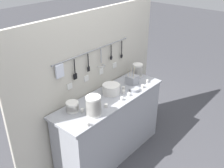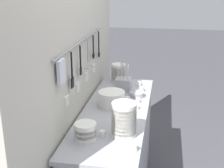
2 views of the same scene
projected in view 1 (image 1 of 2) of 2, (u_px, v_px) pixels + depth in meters
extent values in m
plane|color=#424247|center=(110.00, 152.00, 3.59)|extent=(20.00, 20.00, 0.00)
cube|color=#9EA0A8|center=(110.00, 98.00, 3.18)|extent=(1.58, 0.50, 0.03)
cube|color=#9EA0A8|center=(110.00, 127.00, 3.39)|extent=(1.52, 0.48, 0.86)
cube|color=beige|center=(93.00, 85.00, 3.32)|extent=(2.38, 0.04, 1.89)
cylinder|color=#93969E|center=(94.00, 50.00, 3.08)|extent=(1.22, 0.01, 0.01)
sphere|color=#93969E|center=(52.00, 66.00, 2.67)|extent=(0.02, 0.02, 0.02)
sphere|color=#93969E|center=(125.00, 38.00, 3.49)|extent=(0.02, 0.02, 0.02)
cube|color=silver|center=(60.00, 71.00, 2.75)|extent=(0.10, 0.02, 0.15)
cylinder|color=#93969E|center=(58.00, 64.00, 2.72)|extent=(0.00, 0.01, 0.02)
cylinder|color=black|center=(75.00, 67.00, 2.90)|extent=(0.01, 0.01, 0.18)
cube|color=black|center=(75.00, 76.00, 2.96)|extent=(0.05, 0.01, 0.07)
cylinder|color=#93969E|center=(73.00, 58.00, 2.86)|extent=(0.01, 0.01, 0.02)
cylinder|color=black|center=(88.00, 61.00, 3.04)|extent=(0.01, 0.01, 0.17)
cube|color=black|center=(89.00, 69.00, 3.09)|extent=(0.04, 0.01, 0.06)
cylinder|color=#93969E|center=(87.00, 53.00, 3.01)|extent=(0.01, 0.01, 0.02)
cylinder|color=#93969E|center=(101.00, 56.00, 3.19)|extent=(0.01, 0.01, 0.18)
torus|color=#93969E|center=(101.00, 66.00, 3.25)|extent=(0.10, 0.10, 0.01)
cylinder|color=#93969E|center=(100.00, 48.00, 3.16)|extent=(0.01, 0.01, 0.02)
cylinder|color=black|center=(111.00, 50.00, 3.31)|extent=(0.01, 0.01, 0.15)
ellipsoid|color=black|center=(111.00, 58.00, 3.36)|extent=(0.04, 0.02, 0.06)
cylinder|color=#93969E|center=(110.00, 44.00, 3.28)|extent=(0.01, 0.01, 0.02)
cylinder|color=black|center=(122.00, 48.00, 3.47)|extent=(0.01, 0.01, 0.19)
ellipsoid|color=black|center=(122.00, 56.00, 3.52)|extent=(0.04, 0.02, 0.06)
cylinder|color=#93969E|center=(121.00, 40.00, 3.43)|extent=(0.00, 0.01, 0.02)
cube|color=white|center=(70.00, 86.00, 2.96)|extent=(0.07, 0.01, 0.07)
cube|color=white|center=(86.00, 78.00, 3.14)|extent=(0.07, 0.01, 0.07)
cube|color=white|center=(101.00, 71.00, 3.32)|extent=(0.07, 0.01, 0.07)
cube|color=white|center=(114.00, 65.00, 3.50)|extent=(0.07, 0.01, 0.07)
cylinder|color=silver|center=(73.00, 109.00, 2.89)|extent=(0.14, 0.14, 0.05)
cylinder|color=silver|center=(72.00, 107.00, 2.88)|extent=(0.14, 0.14, 0.05)
cylinder|color=silver|center=(72.00, 104.00, 2.86)|extent=(0.14, 0.14, 0.05)
cylinder|color=silver|center=(137.00, 75.00, 3.67)|extent=(0.14, 0.14, 0.05)
cylinder|color=silver|center=(137.00, 73.00, 3.66)|extent=(0.14, 0.14, 0.05)
cylinder|color=silver|center=(138.00, 71.00, 3.65)|extent=(0.14, 0.14, 0.05)
cylinder|color=silver|center=(138.00, 69.00, 3.64)|extent=(0.14, 0.14, 0.05)
cylinder|color=silver|center=(138.00, 68.00, 3.63)|extent=(0.14, 0.14, 0.05)
cylinder|color=silver|center=(138.00, 66.00, 3.61)|extent=(0.14, 0.14, 0.05)
cylinder|color=silver|center=(94.00, 113.00, 2.82)|extent=(0.16, 0.16, 0.05)
cylinder|color=silver|center=(94.00, 111.00, 2.81)|extent=(0.16, 0.16, 0.05)
cylinder|color=silver|center=(94.00, 109.00, 2.80)|extent=(0.16, 0.16, 0.05)
cylinder|color=silver|center=(94.00, 107.00, 2.78)|extent=(0.16, 0.16, 0.05)
cylinder|color=silver|center=(93.00, 105.00, 2.77)|extent=(0.16, 0.16, 0.05)
cylinder|color=silver|center=(93.00, 103.00, 2.76)|extent=(0.16, 0.16, 0.05)
cylinder|color=silver|center=(93.00, 101.00, 2.75)|extent=(0.16, 0.16, 0.05)
cylinder|color=silver|center=(93.00, 99.00, 2.74)|extent=(0.16, 0.16, 0.05)
cylinder|color=silver|center=(111.00, 93.00, 3.25)|extent=(0.22, 0.22, 0.01)
cylinder|color=silver|center=(111.00, 92.00, 3.24)|extent=(0.22, 0.22, 0.01)
cylinder|color=silver|center=(111.00, 91.00, 3.24)|extent=(0.22, 0.22, 0.01)
cylinder|color=silver|center=(111.00, 91.00, 3.23)|extent=(0.22, 0.22, 0.01)
cylinder|color=silver|center=(111.00, 90.00, 3.23)|extent=(0.22, 0.22, 0.01)
cylinder|color=silver|center=(111.00, 89.00, 3.22)|extent=(0.22, 0.22, 0.01)
cylinder|color=silver|center=(111.00, 88.00, 3.22)|extent=(0.22, 0.22, 0.01)
cylinder|color=silver|center=(111.00, 87.00, 3.21)|extent=(0.22, 0.22, 0.01)
cylinder|color=silver|center=(111.00, 87.00, 3.21)|extent=(0.22, 0.22, 0.01)
cylinder|color=silver|center=(111.00, 86.00, 3.20)|extent=(0.22, 0.22, 0.01)
cylinder|color=silver|center=(111.00, 85.00, 3.20)|extent=(0.22, 0.22, 0.01)
cylinder|color=#93969E|center=(134.00, 89.00, 3.30)|extent=(0.13, 0.13, 0.04)
cube|color=#93969E|center=(132.00, 80.00, 3.45)|extent=(0.14, 0.14, 0.12)
cylinder|color=#93969E|center=(132.00, 73.00, 3.41)|extent=(0.03, 0.02, 0.20)
cylinder|color=#93969E|center=(133.00, 72.00, 3.43)|extent=(0.01, 0.03, 0.20)
cylinder|color=#C6B793|center=(134.00, 75.00, 3.36)|extent=(0.02, 0.01, 0.20)
cylinder|color=#C6B793|center=(128.00, 75.00, 3.41)|extent=(0.01, 0.02, 0.16)
cylinder|color=#C6B793|center=(131.00, 73.00, 3.40)|extent=(0.03, 0.01, 0.21)
cylinder|color=silver|center=(106.00, 106.00, 2.96)|extent=(0.04, 0.04, 0.04)
cylinder|color=silver|center=(124.00, 92.00, 3.25)|extent=(0.04, 0.04, 0.04)
cylinder|color=silver|center=(82.00, 110.00, 2.87)|extent=(0.04, 0.04, 0.04)
cylinder|color=silver|center=(88.00, 124.00, 2.65)|extent=(0.04, 0.04, 0.04)
cylinder|color=silver|center=(124.00, 88.00, 3.33)|extent=(0.04, 0.04, 0.04)
cylinder|color=silver|center=(143.00, 86.00, 3.37)|extent=(0.04, 0.04, 0.04)
cylinder|color=silver|center=(122.00, 99.00, 3.09)|extent=(0.04, 0.04, 0.04)
cylinder|color=silver|center=(119.00, 86.00, 3.39)|extent=(0.04, 0.04, 0.04)
cylinder|color=silver|center=(129.00, 94.00, 3.19)|extent=(0.04, 0.04, 0.04)
cylinder|color=silver|center=(147.00, 81.00, 3.50)|extent=(0.04, 0.04, 0.04)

